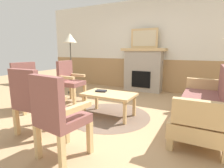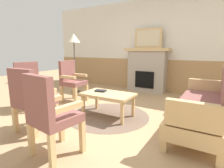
{
  "view_description": "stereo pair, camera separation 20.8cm",
  "coord_description": "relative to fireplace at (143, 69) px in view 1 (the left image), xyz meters",
  "views": [
    {
      "loc": [
        1.66,
        -2.78,
        1.23
      ],
      "look_at": [
        0.0,
        0.35,
        0.55
      ],
      "focal_mm": 28.51,
      "sensor_mm": 36.0,
      "label": 1
    },
    {
      "loc": [
        1.84,
        -2.68,
        1.23
      ],
      "look_at": [
        0.0,
        0.35,
        0.55
      ],
      "focal_mm": 28.51,
      "sensor_mm": 36.0,
      "label": 2
    }
  ],
  "objects": [
    {
      "name": "wall_back",
      "position": [
        0.0,
        0.25,
        0.66
      ],
      "size": [
        7.2,
        0.14,
        2.7
      ],
      "color": "silver",
      "rests_on": "ground_plane"
    },
    {
      "name": "round_rug",
      "position": [
        0.11,
        -2.32,
        -0.65
      ],
      "size": [
        1.54,
        1.54,
        0.01
      ],
      "primitive_type": "cylinder",
      "color": "brown",
      "rests_on": "ground_plane"
    },
    {
      "name": "book_on_table",
      "position": [
        -0.09,
        -2.28,
        -0.2
      ],
      "size": [
        0.23,
        0.18,
        0.03
      ],
      "primitive_type": "cube",
      "rotation": [
        0.0,
        0.0,
        0.22
      ],
      "color": "black",
      "rests_on": "coffee_table"
    },
    {
      "name": "coffee_table",
      "position": [
        0.11,
        -2.32,
        -0.27
      ],
      "size": [
        0.96,
        0.56,
        0.44
      ],
      "color": "tan",
      "rests_on": "ground_plane"
    },
    {
      "name": "floor_lamp_by_chairs",
      "position": [
        -1.74,
        -1.2,
        0.8
      ],
      "size": [
        0.36,
        0.36,
        1.68
      ],
      "color": "#332D28",
      "rests_on": "ground_plane"
    },
    {
      "name": "couch",
      "position": [
        1.69,
        -2.14,
        -0.26
      ],
      "size": [
        0.7,
        1.8,
        0.98
      ],
      "color": "tan",
      "rests_on": "ground_plane"
    },
    {
      "name": "armchair_by_window_left",
      "position": [
        -1.18,
        -1.92,
        -0.11
      ],
      "size": [
        0.5,
        0.5,
        0.98
      ],
      "color": "tan",
      "rests_on": "ground_plane"
    },
    {
      "name": "framed_picture",
      "position": [
        0.0,
        0.0,
        0.91
      ],
      "size": [
        0.8,
        0.04,
        0.56
      ],
      "color": "tan",
      "rests_on": "fireplace"
    },
    {
      "name": "armchair_front_center",
      "position": [
        0.26,
        -3.76,
        -0.11
      ],
      "size": [
        0.53,
        0.53,
        0.98
      ],
      "color": "tan",
      "rests_on": "ground_plane"
    },
    {
      "name": "armchair_front_left",
      "position": [
        -0.51,
        -3.48,
        -0.11
      ],
      "size": [
        0.51,
        0.51,
        0.98
      ],
      "color": "tan",
      "rests_on": "ground_plane"
    },
    {
      "name": "fireplace",
      "position": [
        0.0,
        0.0,
        0.0
      ],
      "size": [
        1.3,
        0.44,
        1.28
      ],
      "color": "#A39989",
      "rests_on": "ground_plane"
    },
    {
      "name": "armchair_near_fireplace",
      "position": [
        -1.57,
        -2.77,
        -0.11
      ],
      "size": [
        0.58,
        0.58,
        0.98
      ],
      "color": "tan",
      "rests_on": "ground_plane"
    },
    {
      "name": "ground_plane",
      "position": [
        0.0,
        -2.35,
        -0.65
      ],
      "size": [
        14.0,
        14.0,
        0.0
      ],
      "primitive_type": "plane",
      "color": "tan"
    }
  ]
}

